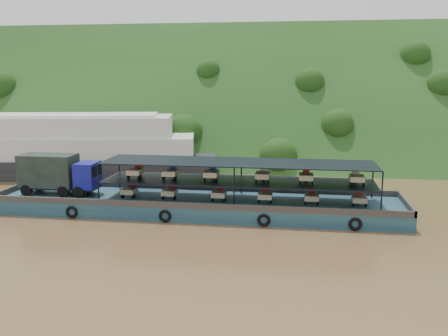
# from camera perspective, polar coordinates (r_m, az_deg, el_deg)

# --- Properties ---
(ground) EXTENTS (160.00, 160.00, 0.00)m
(ground) POSITION_cam_1_polar(r_m,az_deg,el_deg) (44.30, 1.99, -4.85)
(ground) COLOR brown
(ground) RESTS_ON ground
(hillside) EXTENTS (140.00, 39.60, 39.60)m
(hillside) POSITION_cam_1_polar(r_m,az_deg,el_deg) (79.46, 4.99, 2.00)
(hillside) COLOR #143312
(hillside) RESTS_ON ground
(cargo_barge) EXTENTS (35.00, 7.18, 4.79)m
(cargo_barge) POSITION_cam_1_polar(r_m,az_deg,el_deg) (43.73, -4.66, -3.47)
(cargo_barge) COLOR #152F4C
(cargo_barge) RESTS_ON ground
(passenger_ferry) EXTENTS (36.77, 15.65, 7.23)m
(passenger_ferry) POSITION_cam_1_polar(r_m,az_deg,el_deg) (62.92, -17.48, 2.18)
(passenger_ferry) COLOR black
(passenger_ferry) RESTS_ON ground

